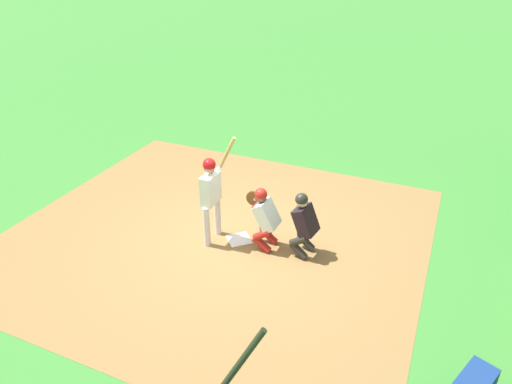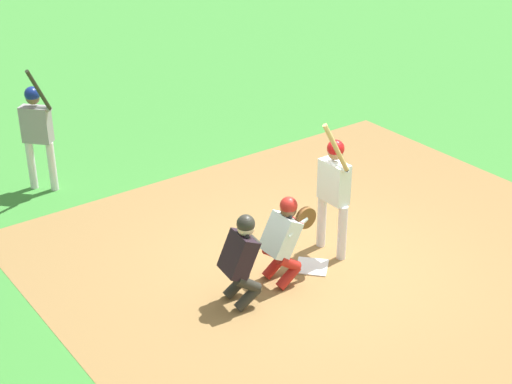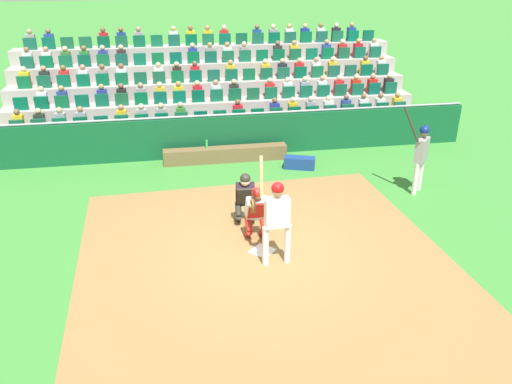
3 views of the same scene
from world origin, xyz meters
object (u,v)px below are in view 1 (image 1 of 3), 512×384
home_plate_marker (239,239)px  home_plate_umpire (304,222)px  catcher_crouching (264,215)px  batter_at_plate (211,190)px

home_plate_marker → home_plate_umpire: (0.15, -1.28, 0.69)m
home_plate_marker → catcher_crouching: catcher_crouching is taller
batter_at_plate → home_plate_umpire: size_ratio=1.68×
batter_at_plate → catcher_crouching: bearing=-77.6°
catcher_crouching → home_plate_marker: bearing=95.0°
home_plate_marker → batter_at_plate: bearing=110.1°
home_plate_umpire → catcher_crouching: bearing=98.1°
home_plate_umpire → home_plate_marker: bearing=96.8°
catcher_crouching → home_plate_umpire: home_plate_umpire is taller
catcher_crouching → home_plate_umpire: bearing=-81.9°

